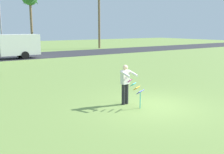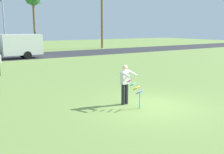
# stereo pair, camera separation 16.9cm
# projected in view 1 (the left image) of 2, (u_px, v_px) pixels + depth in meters

# --- Properties ---
(ground_plane) EXTENTS (120.00, 120.00, 0.00)m
(ground_plane) POSITION_uv_depth(u_px,v_px,m) (152.00, 106.00, 11.12)
(ground_plane) COLOR olive
(road_strip) EXTENTS (120.00, 8.00, 0.01)m
(road_strip) POSITION_uv_depth(u_px,v_px,m) (12.00, 57.00, 30.33)
(road_strip) COLOR #2D2D33
(road_strip) RESTS_ON ground
(person_kite_flyer) EXTENTS (0.56, 0.67, 1.73)m
(person_kite_flyer) POSITION_uv_depth(u_px,v_px,m) (125.00, 83.00, 11.18)
(person_kite_flyer) COLOR #26262B
(person_kite_flyer) RESTS_ON ground
(kite_held) EXTENTS (0.61, 0.73, 1.17)m
(kite_held) POSITION_uv_depth(u_px,v_px,m) (137.00, 89.00, 10.71)
(kite_held) COLOR #D83399
(kite_held) RESTS_ON ground
(parked_truck_white_box) EXTENTS (6.72, 2.16, 2.62)m
(parked_truck_white_box) POSITION_uv_depth(u_px,v_px,m) (11.00, 46.00, 27.80)
(parked_truck_white_box) COLOR silver
(parked_truck_white_box) RESTS_ON ground
(palm_tree_centre_far) EXTENTS (2.58, 2.71, 8.73)m
(palm_tree_centre_far) POSITION_uv_depth(u_px,v_px,m) (30.00, 1.00, 38.70)
(palm_tree_centre_far) COLOR brown
(palm_tree_centre_far) RESTS_ON ground
(streetlight_pole) EXTENTS (0.24, 1.65, 7.00)m
(streetlight_pole) POSITION_uv_depth(u_px,v_px,m) (0.00, 23.00, 33.81)
(streetlight_pole) COLOR #9E9EA3
(streetlight_pole) RESTS_ON ground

